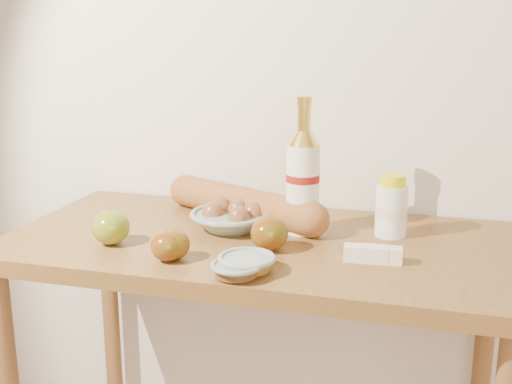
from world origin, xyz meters
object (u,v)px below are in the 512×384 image
Objects in this scene: bourbon_bottle at (303,179)px; cream_bottle at (391,208)px; baguette at (244,204)px; table at (259,286)px; egg_bowl at (231,218)px.

bourbon_bottle is 0.22m from cream_bottle.
bourbon_bottle is at bearing 4.84° from baguette.
cream_bottle is (0.30, 0.10, 0.19)m from table.
bourbon_bottle reaches higher than baguette.
table is 2.36× the size of baguette.
bourbon_bottle is 0.21m from egg_bowl.
table is at bearing -34.30° from baguette.
egg_bowl is (-0.18, -0.02, -0.11)m from bourbon_bottle.
egg_bowl reaches higher than table.
baguette is at bearing -174.37° from cream_bottle.
table is at bearing -146.22° from bourbon_bottle.
baguette is (-0.38, 0.03, -0.03)m from cream_bottle.
bourbon_bottle reaches higher than egg_bowl.
bourbon_bottle reaches higher than cream_bottle.
bourbon_bottle is (0.09, 0.07, 0.26)m from table.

